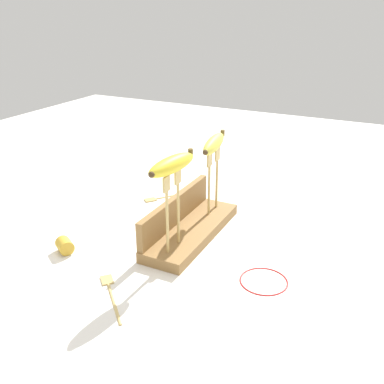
{
  "coord_description": "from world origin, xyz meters",
  "views": [
    {
      "loc": [
        -0.93,
        -0.46,
        0.57
      ],
      "look_at": [
        0.0,
        0.0,
        0.13
      ],
      "focal_mm": 40.85,
      "sensor_mm": 36.0,
      "label": 1
    }
  ],
  "objects_px": {
    "fork_fallen_far": "(110,291)",
    "banana_raised_left": "(172,165)",
    "fork_fallen_near": "(162,197)",
    "fork_stand_left": "(173,204)",
    "fork_stand_right": "(213,175)",
    "wire_coil": "(264,281)",
    "banana_raised_right": "(214,144)",
    "banana_chunk_near": "(65,245)"
  },
  "relations": [
    {
      "from": "fork_stand_left",
      "to": "wire_coil",
      "type": "bearing_deg",
      "value": -89.94
    },
    {
      "from": "banana_raised_left",
      "to": "banana_chunk_near",
      "type": "height_order",
      "value": "banana_raised_left"
    },
    {
      "from": "banana_raised_left",
      "to": "banana_raised_right",
      "type": "relative_size",
      "value": 0.94
    },
    {
      "from": "fork_stand_left",
      "to": "fork_stand_right",
      "type": "bearing_deg",
      "value": -0.0
    },
    {
      "from": "fork_fallen_near",
      "to": "wire_coil",
      "type": "xyz_separation_m",
      "value": [
        -0.3,
        -0.44,
        -0.0
      ]
    },
    {
      "from": "banana_chunk_near",
      "to": "banana_raised_right",
      "type": "bearing_deg",
      "value": -37.57
    },
    {
      "from": "banana_raised_left",
      "to": "banana_raised_right",
      "type": "bearing_deg",
      "value": -0.0
    },
    {
      "from": "fork_fallen_far",
      "to": "banana_raised_right",
      "type": "bearing_deg",
      "value": -7.3
    },
    {
      "from": "fork_fallen_far",
      "to": "banana_chunk_near",
      "type": "relative_size",
      "value": 2.47
    },
    {
      "from": "fork_fallen_near",
      "to": "wire_coil",
      "type": "distance_m",
      "value": 0.53
    },
    {
      "from": "banana_raised_right",
      "to": "wire_coil",
      "type": "distance_m",
      "value": 0.4
    },
    {
      "from": "fork_fallen_near",
      "to": "banana_raised_left",
      "type": "bearing_deg",
      "value": -145.07
    },
    {
      "from": "banana_raised_left",
      "to": "banana_chunk_near",
      "type": "distance_m",
      "value": 0.36
    },
    {
      "from": "banana_chunk_near",
      "to": "wire_coil",
      "type": "height_order",
      "value": "banana_chunk_near"
    },
    {
      "from": "banana_raised_right",
      "to": "fork_fallen_near",
      "type": "height_order",
      "value": "banana_raised_right"
    },
    {
      "from": "fork_fallen_near",
      "to": "fork_stand_left",
      "type": "bearing_deg",
      "value": -145.06
    },
    {
      "from": "banana_raised_left",
      "to": "fork_stand_left",
      "type": "bearing_deg",
      "value": -7.98
    },
    {
      "from": "fork_fallen_far",
      "to": "wire_coil",
      "type": "bearing_deg",
      "value": -56.76
    },
    {
      "from": "fork_fallen_near",
      "to": "fork_fallen_far",
      "type": "height_order",
      "value": "same"
    },
    {
      "from": "fork_stand_right",
      "to": "fork_fallen_far",
      "type": "distance_m",
      "value": 0.44
    },
    {
      "from": "banana_raised_left",
      "to": "banana_raised_right",
      "type": "xyz_separation_m",
      "value": [
        0.23,
        -0.0,
        -0.01
      ]
    },
    {
      "from": "fork_fallen_near",
      "to": "fork_fallen_far",
      "type": "relative_size",
      "value": 0.98
    },
    {
      "from": "fork_stand_left",
      "to": "fork_stand_right",
      "type": "height_order",
      "value": "fork_stand_left"
    },
    {
      "from": "fork_fallen_near",
      "to": "fork_fallen_far",
      "type": "distance_m",
      "value": 0.51
    },
    {
      "from": "banana_raised_right",
      "to": "fork_fallen_near",
      "type": "bearing_deg",
      "value": 73.22
    },
    {
      "from": "fork_fallen_near",
      "to": "fork_stand_right",
      "type": "bearing_deg",
      "value": -106.76
    },
    {
      "from": "fork_stand_right",
      "to": "fork_fallen_near",
      "type": "xyz_separation_m",
      "value": [
        0.06,
        0.21,
        -0.13
      ]
    },
    {
      "from": "banana_raised_right",
      "to": "banana_raised_left",
      "type": "bearing_deg",
      "value": 180.0
    },
    {
      "from": "banana_raised_right",
      "to": "banana_chunk_near",
      "type": "distance_m",
      "value": 0.47
    },
    {
      "from": "fork_stand_left",
      "to": "wire_coil",
      "type": "xyz_separation_m",
      "value": [
        0.0,
        -0.23,
        -0.14
      ]
    },
    {
      "from": "wire_coil",
      "to": "fork_stand_right",
      "type": "bearing_deg",
      "value": 44.75
    },
    {
      "from": "banana_raised_left",
      "to": "wire_coil",
      "type": "bearing_deg",
      "value": -89.93
    },
    {
      "from": "fork_fallen_far",
      "to": "banana_chunk_near",
      "type": "distance_m",
      "value": 0.22
    },
    {
      "from": "wire_coil",
      "to": "fork_stand_left",
      "type": "bearing_deg",
      "value": 90.06
    },
    {
      "from": "fork_stand_left",
      "to": "wire_coil",
      "type": "relative_size",
      "value": 1.77
    },
    {
      "from": "fork_stand_right",
      "to": "banana_raised_left",
      "type": "height_order",
      "value": "banana_raised_left"
    },
    {
      "from": "wire_coil",
      "to": "banana_raised_left",
      "type": "bearing_deg",
      "value": 90.07
    },
    {
      "from": "fork_fallen_far",
      "to": "banana_raised_left",
      "type": "bearing_deg",
      "value": -16.09
    },
    {
      "from": "banana_raised_right",
      "to": "fork_stand_right",
      "type": "bearing_deg",
      "value": 8.31
    },
    {
      "from": "fork_stand_right",
      "to": "wire_coil",
      "type": "height_order",
      "value": "fork_stand_right"
    },
    {
      "from": "fork_stand_left",
      "to": "fork_fallen_near",
      "type": "height_order",
      "value": "fork_stand_left"
    },
    {
      "from": "fork_stand_left",
      "to": "fork_fallen_far",
      "type": "relative_size",
      "value": 1.39
    }
  ]
}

